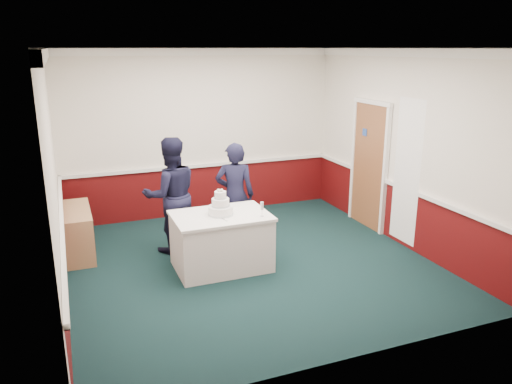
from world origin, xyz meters
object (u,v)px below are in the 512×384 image
object	(u,v)px
wedding_cake	(221,207)
person_man	(171,195)
sideboard	(78,232)
cake_table	(221,241)
person_woman	(235,195)
champagne_flute	(262,207)
cake_knife	(223,219)

from	to	relation	value
wedding_cake	person_man	size ratio (longest dim) A/B	0.21
sideboard	wedding_cake	distance (m)	2.30
cake_table	person_woman	bearing A→B (deg)	57.63
sideboard	cake_table	bearing A→B (deg)	-34.03
champagne_flute	person_woman	xyz separation A→B (m)	(-0.05, 1.00, -0.11)
person_woman	wedding_cake	bearing A→B (deg)	77.91
wedding_cake	person_woman	bearing A→B (deg)	57.63
cake_table	wedding_cake	size ratio (longest dim) A/B	3.63
person_man	person_woman	distance (m)	0.97
sideboard	person_woman	xyz separation A→B (m)	(2.30, -0.53, 0.47)
champagne_flute	wedding_cake	bearing A→B (deg)	150.75
sideboard	person_man	xyz separation A→B (m)	(1.35, -0.36, 0.53)
wedding_cake	champagne_flute	bearing A→B (deg)	-29.25
champagne_flute	sideboard	bearing A→B (deg)	146.95
person_woman	person_man	bearing A→B (deg)	10.24
sideboard	champagne_flute	bearing A→B (deg)	-33.05
champagne_flute	person_man	size ratio (longest dim) A/B	0.12
cake_table	cake_knife	world-z (taller)	cake_knife
wedding_cake	person_man	distance (m)	1.01
cake_knife	champagne_flute	distance (m)	0.55
cake_knife	person_woman	xyz separation A→B (m)	(0.48, 0.92, 0.03)
cake_table	wedding_cake	bearing A→B (deg)	90.00
wedding_cake	person_man	world-z (taller)	person_man
cake_knife	cake_table	bearing A→B (deg)	68.04
sideboard	champagne_flute	size ratio (longest dim) A/B	5.85
sideboard	person_woman	bearing A→B (deg)	-13.02
champagne_flute	cake_table	bearing A→B (deg)	150.75
cake_knife	champagne_flute	xyz separation A→B (m)	(0.53, -0.08, 0.14)
sideboard	cake_table	xyz separation A→B (m)	(1.85, -1.25, 0.05)
sideboard	cake_table	world-z (taller)	cake_table
wedding_cake	cake_table	bearing A→B (deg)	-90.00
person_woman	cake_table	bearing A→B (deg)	77.91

